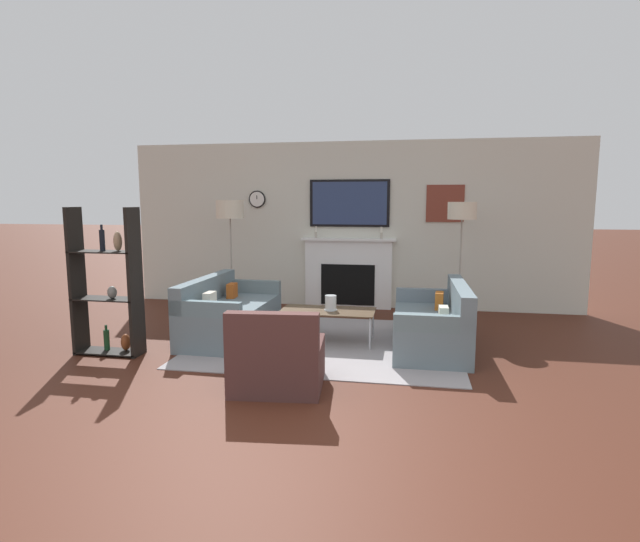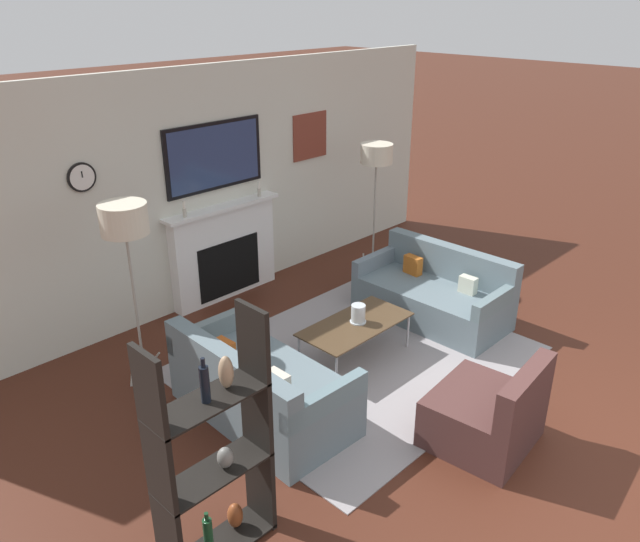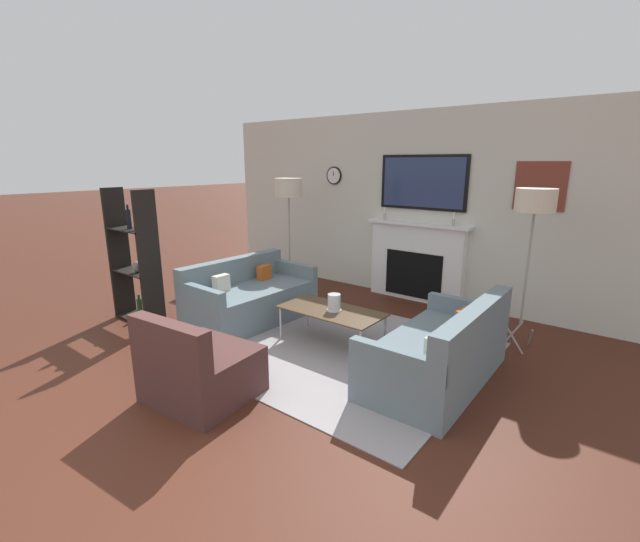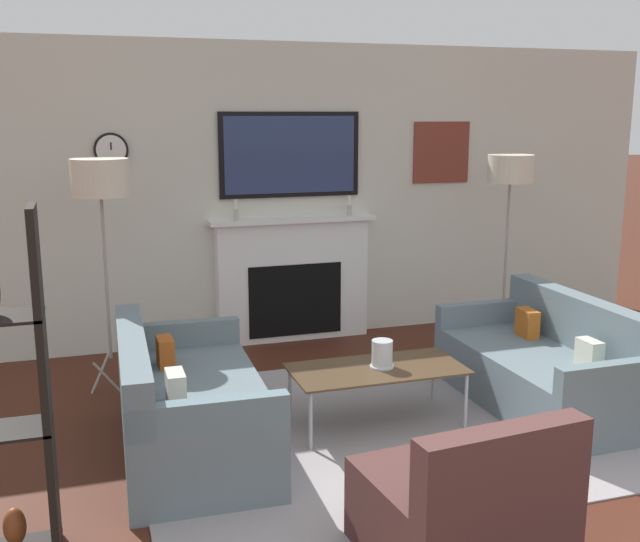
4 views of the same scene
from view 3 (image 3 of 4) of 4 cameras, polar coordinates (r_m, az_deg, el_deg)
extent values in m
plane|color=#462015|center=(3.46, -27.82, -22.62)|extent=(60.00, 60.00, 0.00)
cube|color=silver|center=(6.40, 13.55, 8.19)|extent=(7.41, 0.07, 2.70)
cube|color=white|center=(6.42, 12.70, 1.05)|extent=(1.42, 0.16, 1.11)
cube|color=black|center=(6.39, 12.29, -0.50)|extent=(0.88, 0.01, 0.67)
cube|color=white|center=(6.30, 12.91, 6.12)|extent=(1.54, 0.22, 0.04)
cylinder|color=#B2AD9E|center=(6.51, 8.59, 7.19)|extent=(0.04, 0.04, 0.10)
cylinder|color=white|center=(6.50, 8.62, 8.02)|extent=(0.03, 0.03, 0.09)
cylinder|color=#B2AD9E|center=(6.06, 17.37, 6.18)|extent=(0.04, 0.04, 0.10)
cylinder|color=white|center=(6.05, 17.44, 7.07)|extent=(0.03, 0.03, 0.09)
cube|color=black|center=(6.33, 13.56, 11.41)|extent=(1.30, 0.04, 0.76)
cube|color=navy|center=(6.31, 13.48, 11.41)|extent=(1.21, 0.01, 0.69)
cylinder|color=black|center=(7.12, 1.88, 12.60)|extent=(0.29, 0.02, 0.29)
cylinder|color=silver|center=(7.11, 1.82, 12.60)|extent=(0.25, 0.00, 0.25)
cube|color=black|center=(7.11, 1.80, 12.85)|extent=(0.01, 0.00, 0.06)
cube|color=brown|center=(5.86, 27.29, 10.03)|extent=(0.58, 0.02, 0.58)
cube|color=gray|center=(4.85, 1.18, -9.81)|extent=(3.18, 2.59, 0.01)
cube|color=slate|center=(5.56, -9.12, -4.35)|extent=(0.90, 1.65, 0.46)
cube|color=slate|center=(5.70, -11.56, 0.09)|extent=(0.21, 1.63, 0.32)
cube|color=slate|center=(5.97, -3.74, 0.30)|extent=(0.85, 0.12, 0.18)
cube|color=slate|center=(5.02, -15.82, -2.94)|extent=(0.85, 0.12, 0.18)
cube|color=#B1501C|center=(5.78, -7.43, -0.19)|extent=(0.11, 0.20, 0.19)
cube|color=beige|center=(5.34, -13.04, -1.60)|extent=(0.10, 0.20, 0.20)
cube|color=slate|center=(4.21, 15.08, -11.30)|extent=(0.85, 1.67, 0.40)
cube|color=slate|center=(3.96, 19.97, -7.19)|extent=(0.18, 1.67, 0.38)
cube|color=slate|center=(3.44, 10.20, -11.65)|extent=(0.83, 0.11, 0.18)
cube|color=slate|center=(4.79, 18.97, -4.66)|extent=(0.83, 0.11, 0.18)
cube|color=beige|center=(3.74, 14.94, -9.68)|extent=(0.10, 0.19, 0.19)
cube|color=#B15B1D|center=(4.38, 18.74, -6.21)|extent=(0.12, 0.22, 0.21)
cube|color=#4B2D2A|center=(3.93, -15.32, -13.04)|extent=(0.90, 0.84, 0.43)
cube|color=#4B2D2A|center=(3.59, -19.49, -9.15)|extent=(0.84, 0.22, 0.36)
cube|color=#4C3823|center=(4.74, 1.53, -5.29)|extent=(1.16, 0.57, 0.02)
cylinder|color=#B7B7BC|center=(4.96, -5.27, -6.94)|extent=(0.02, 0.02, 0.39)
cylinder|color=#B7B7BC|center=(4.34, 5.38, -10.15)|extent=(0.02, 0.02, 0.39)
cylinder|color=#B7B7BC|center=(5.30, -1.61, -5.45)|extent=(0.02, 0.02, 0.39)
cylinder|color=#B7B7BC|center=(4.73, 8.65, -8.14)|extent=(0.02, 0.02, 0.39)
cylinder|color=silver|center=(4.69, 1.90, -4.21)|extent=(0.14, 0.14, 0.19)
cylinder|color=silver|center=(4.70, 1.89, -4.70)|extent=(0.08, 0.08, 0.10)
cylinder|color=silver|center=(4.71, 1.89, -5.22)|extent=(0.16, 0.16, 0.01)
cylinder|color=#9E998E|center=(6.67, -3.13, -1.87)|extent=(0.09, 0.23, 0.28)
cylinder|color=#9E998E|center=(6.82, -4.07, -1.52)|extent=(0.17, 0.19, 0.28)
cylinder|color=#9E998E|center=(6.65, -4.76, -1.93)|extent=(0.23, 0.07, 0.28)
cylinder|color=#9E998E|center=(6.54, -4.10, 4.52)|extent=(0.02, 0.02, 1.22)
cylinder|color=beige|center=(6.46, -4.22, 11.06)|extent=(0.41, 0.41, 0.27)
cylinder|color=#9E998E|center=(5.22, 26.20, -8.03)|extent=(0.09, 0.23, 0.28)
cylinder|color=#9E998E|center=(5.29, 24.33, -7.52)|extent=(0.17, 0.19, 0.28)
cylinder|color=#9E998E|center=(5.12, 24.43, -8.28)|extent=(0.23, 0.07, 0.28)
cylinder|color=#9E998E|center=(4.99, 25.88, 0.07)|extent=(0.02, 0.02, 1.23)
cylinder|color=beige|center=(4.88, 26.82, 8.43)|extent=(0.39, 0.39, 0.24)
cube|color=black|center=(6.14, -25.21, 2.17)|extent=(0.04, 0.28, 1.68)
cube|color=black|center=(5.51, -21.77, 1.27)|extent=(0.04, 0.28, 1.68)
cube|color=black|center=(6.04, -22.82, -5.81)|extent=(0.77, 0.28, 0.02)
cube|color=black|center=(5.87, -23.40, -0.11)|extent=(0.77, 0.28, 0.01)
cube|color=black|center=(5.77, -23.92, 5.08)|extent=(0.77, 0.28, 0.02)
ellipsoid|color=tan|center=(5.62, -23.06, 6.17)|extent=(0.09, 0.09, 0.22)
cylinder|color=#194223|center=(6.07, -22.90, -4.48)|extent=(0.06, 0.06, 0.23)
cylinder|color=#194223|center=(6.03, -23.03, -3.17)|extent=(0.03, 0.03, 0.06)
cylinder|color=black|center=(5.76, -24.14, 6.32)|extent=(0.06, 0.06, 0.24)
cylinder|color=black|center=(5.74, -24.30, 7.78)|extent=(0.03, 0.03, 0.06)
ellipsoid|color=brown|center=(5.89, -21.66, -5.13)|extent=(0.11, 0.11, 0.19)
ellipsoid|color=gray|center=(5.77, -23.23, 0.50)|extent=(0.10, 0.10, 0.14)
camera|label=1|loc=(2.93, -105.13, -8.53)|focal=28.00mm
camera|label=2|loc=(6.90, -54.57, 20.31)|focal=35.00mm
camera|label=4|loc=(4.55, -63.52, 7.69)|focal=42.00mm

